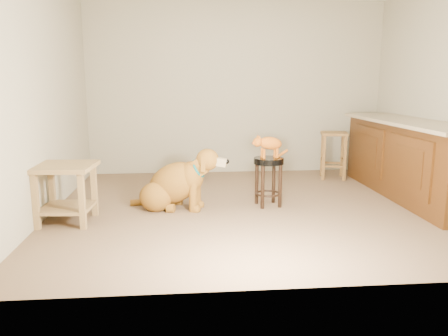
{
  "coord_description": "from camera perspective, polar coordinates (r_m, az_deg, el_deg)",
  "views": [
    {
      "loc": [
        -0.79,
        -4.72,
        1.39
      ],
      "look_at": [
        -0.36,
        0.03,
        0.45
      ],
      "focal_mm": 35.0,
      "sensor_mm": 36.0,
      "label": 1
    }
  ],
  "objects": [
    {
      "name": "golden_retriever",
      "position": [
        4.89,
        -6.4,
        -2.15
      ],
      "size": [
        1.11,
        0.65,
        0.73
      ],
      "rotation": [
        0.0,
        0.0,
        -0.26
      ],
      "color": "brown",
      "rests_on": "ground"
    },
    {
      "name": "room_shell",
      "position": [
        4.8,
        4.52,
        14.52
      ],
      "size": [
        4.54,
        4.04,
        2.62
      ],
      "color": "#9E987F",
      "rests_on": "ground"
    },
    {
      "name": "side_table",
      "position": [
        4.63,
        -19.99,
        -2.04
      ],
      "size": [
        0.6,
        0.6,
        0.59
      ],
      "rotation": [
        0.0,
        0.0,
        -0.06
      ],
      "color": "olive",
      "rests_on": "ground"
    },
    {
      "name": "floor",
      "position": [
        4.99,
        4.23,
        -5.08
      ],
      "size": [
        4.5,
        4.0,
        0.01
      ],
      "primitive_type": "cube",
      "color": "brown",
      "rests_on": "ground"
    },
    {
      "name": "wood_stool",
      "position": [
        6.57,
        14.07,
        1.72
      ],
      "size": [
        0.44,
        0.44,
        0.68
      ],
      "rotation": [
        0.0,
        0.0,
        -0.23
      ],
      "color": "brown",
      "rests_on": "ground"
    },
    {
      "name": "cabinet_run",
      "position": [
        5.8,
        23.13,
        0.8
      ],
      "size": [
        0.7,
        2.56,
        0.94
      ],
      "color": "#48270C",
      "rests_on": "ground"
    },
    {
      "name": "padded_stool",
      "position": [
        4.96,
        5.83,
        -0.5
      ],
      "size": [
        0.34,
        0.34,
        0.56
      ],
      "rotation": [
        0.0,
        0.0,
        0.16
      ],
      "color": "black",
      "rests_on": "ground"
    },
    {
      "name": "tabby_kitten",
      "position": [
        4.91,
        5.78,
        3.15
      ],
      "size": [
        0.45,
        0.22,
        0.29
      ],
      "rotation": [
        0.0,
        0.0,
        0.16
      ],
      "color": "#99490F",
      "rests_on": "padded_stool"
    }
  ]
}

